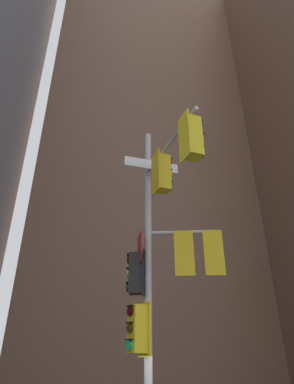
% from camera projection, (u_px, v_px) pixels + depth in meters
% --- Properties ---
extents(building_mid_block, '(17.84, 17.84, 39.63)m').
position_uv_depth(building_mid_block, '(146.00, 170.00, 33.46)').
color(building_mid_block, brown).
rests_on(building_mid_block, ground).
extents(signal_pole_assembly, '(2.52, 3.18, 8.56)m').
position_uv_depth(signal_pole_assembly, '(165.00, 247.00, 8.00)').
color(signal_pole_assembly, '#B2B2B5').
rests_on(signal_pole_assembly, ground).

